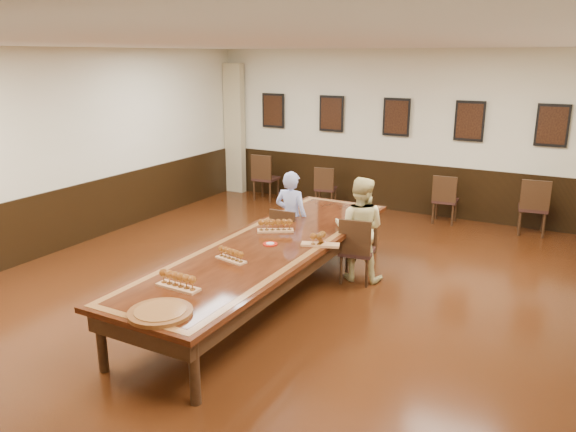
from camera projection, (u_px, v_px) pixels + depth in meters
The scene contains 23 objects.
floor at pixel (270, 299), 7.38m from camera, with size 8.00×10.00×0.02m, color black.
ceiling at pixel (267, 43), 6.48m from camera, with size 8.00×10.00×0.02m, color white.
wall_back at pixel (397, 132), 11.15m from camera, with size 8.00×0.02×3.20m, color beige.
wall_left at pixel (48, 153), 8.78m from camera, with size 0.02×10.00×3.20m, color beige.
chair_man at pixel (288, 236), 8.45m from camera, with size 0.42×0.46×0.90m, color black, non-canonical shape.
chair_woman at pixel (357, 249), 7.81m from camera, with size 0.44×0.48×0.95m, color black, non-canonical shape.
spare_chair_a at pixel (266, 177), 12.26m from camera, with size 0.48×0.52×1.02m, color black, non-canonical shape.
spare_chair_b at pixel (326, 187), 11.63m from camera, with size 0.41×0.45×0.88m, color black, non-canonical shape.
spare_chair_c at pixel (445, 199), 10.58m from camera, with size 0.44×0.48×0.93m, color black, non-canonical shape.
spare_chair_d at pixel (533, 206), 9.89m from camera, with size 0.48×0.52×1.02m, color black, non-canonical shape.
person_man at pixel (291, 218), 8.46m from camera, with size 0.52×0.34×1.43m, color #556AD4.
person_woman at pixel (359, 229), 7.83m from camera, with size 0.74×0.57×1.48m, color beige.
pink_phone at pixel (323, 244), 7.17m from camera, with size 0.07×0.15×0.01m, color #D14596.
curtain at pixel (235, 129), 12.76m from camera, with size 0.45×0.18×2.90m, color tan.
wainscoting at pixel (269, 263), 7.23m from camera, with size 8.00×10.00×1.00m.
conference_table at pixel (269, 254), 7.20m from camera, with size 1.40×5.00×0.76m.
posters at pixel (396, 117), 11.01m from camera, with size 6.14×0.04×0.74m.
flight_a at pixel (275, 226), 7.64m from camera, with size 0.50×0.39×0.18m.
flight_b at pixel (320, 240), 7.08m from camera, with size 0.50×0.30×0.18m.
flight_c at pixel (231, 255), 6.57m from camera, with size 0.43×0.21×0.16m.
flight_d at pixel (178, 281), 5.78m from camera, with size 0.50×0.17×0.18m.
red_plate_grp at pixel (270, 244), 7.14m from camera, with size 0.19×0.19×0.02m.
carved_platter at pixel (160, 312), 5.22m from camera, with size 0.75×0.75×0.05m.
Camera 1 is at (3.47, -5.84, 3.08)m, focal length 35.00 mm.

